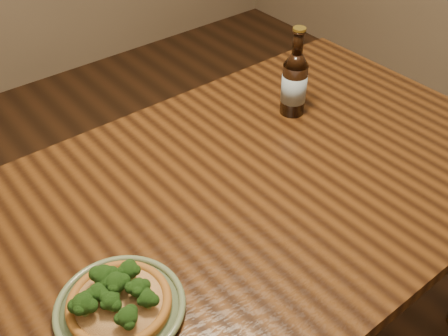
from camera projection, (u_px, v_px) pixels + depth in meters
table at (230, 222)px, 1.31m from camera, size 1.60×0.90×0.75m
plate at (120, 307)px, 0.99m from camera, size 0.25×0.25×0.02m
pizza at (118, 300)px, 0.98m from camera, size 0.20×0.20×0.07m
beer_bottle at (294, 83)px, 1.47m from camera, size 0.07×0.07×0.26m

